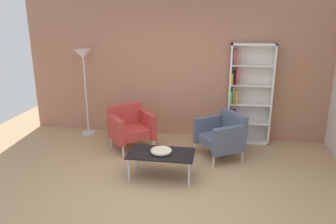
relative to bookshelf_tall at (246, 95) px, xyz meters
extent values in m
plane|color=tan|center=(-1.24, -2.25, -0.92)|extent=(8.32, 8.32, 0.00)
cube|color=#A87056|center=(-1.24, 0.21, 0.53)|extent=(6.40, 0.12, 2.90)
cube|color=silver|center=(-0.32, -0.02, 0.03)|extent=(0.03, 0.30, 1.90)
cube|color=silver|center=(0.45, -0.02, 0.03)|extent=(0.03, 0.30, 1.90)
cube|color=silver|center=(0.07, -0.02, 0.96)|extent=(0.80, 0.30, 0.03)
cube|color=silver|center=(0.07, -0.02, -0.91)|extent=(0.80, 0.30, 0.03)
cube|color=silver|center=(0.07, 0.12, 0.03)|extent=(0.80, 0.02, 1.90)
cube|color=silver|center=(0.07, -0.02, -0.52)|extent=(0.76, 0.28, 0.02)
cube|color=silver|center=(0.07, -0.02, -0.15)|extent=(0.76, 0.28, 0.02)
cube|color=silver|center=(0.07, -0.02, 0.21)|extent=(0.76, 0.28, 0.02)
cube|color=silver|center=(0.07, -0.02, 0.58)|extent=(0.76, 0.28, 0.02)
cube|color=yellow|center=(-0.28, -0.06, -0.77)|extent=(0.04, 0.20, 0.22)
cube|color=yellow|center=(-0.24, -0.07, -0.76)|extent=(0.02, 0.18, 0.23)
cube|color=olive|center=(-0.21, -0.04, -0.73)|extent=(0.03, 0.24, 0.29)
cube|color=purple|center=(-0.16, -0.06, -0.73)|extent=(0.03, 0.20, 0.30)
cube|color=green|center=(-0.28, -0.04, -0.40)|extent=(0.04, 0.24, 0.23)
cube|color=orange|center=(-0.22, -0.05, -0.41)|extent=(0.04, 0.23, 0.21)
cube|color=purple|center=(-0.18, -0.06, -0.40)|extent=(0.02, 0.21, 0.22)
cube|color=green|center=(-0.28, -0.05, -0.02)|extent=(0.04, 0.23, 0.24)
cube|color=olive|center=(-0.24, -0.07, 0.02)|extent=(0.03, 0.18, 0.33)
cube|color=orange|center=(-0.19, -0.08, -0.02)|extent=(0.03, 0.17, 0.25)
cube|color=orange|center=(-0.28, -0.06, 0.33)|extent=(0.03, 0.20, 0.20)
cube|color=black|center=(-0.24, -0.08, 0.35)|extent=(0.03, 0.17, 0.24)
cube|color=red|center=(-0.20, -0.04, 0.38)|extent=(0.03, 0.24, 0.31)
cube|color=purple|center=(-0.29, -0.07, 0.70)|extent=(0.02, 0.19, 0.22)
cube|color=olive|center=(-0.26, -0.05, 0.73)|extent=(0.02, 0.22, 0.28)
cube|color=red|center=(-0.22, -0.06, 0.73)|extent=(0.03, 0.21, 0.28)
cube|color=black|center=(-1.32, -1.74, -0.53)|extent=(1.00, 0.56, 0.02)
cylinder|color=silver|center=(-1.77, -1.97, -0.73)|extent=(0.03, 0.03, 0.38)
cylinder|color=silver|center=(-0.87, -1.97, -0.73)|extent=(0.03, 0.03, 0.38)
cylinder|color=silver|center=(-1.77, -1.51, -0.73)|extent=(0.03, 0.03, 0.38)
cylinder|color=silver|center=(-0.87, -1.51, -0.73)|extent=(0.03, 0.03, 0.38)
cylinder|color=beige|center=(-1.32, -1.74, -0.51)|extent=(0.13, 0.13, 0.02)
cylinder|color=beige|center=(-1.32, -1.74, -0.49)|extent=(0.32, 0.32, 0.02)
torus|color=beige|center=(-1.32, -1.74, -0.48)|extent=(0.32, 0.32, 0.02)
cube|color=#4C566B|center=(-0.46, -0.86, -0.60)|extent=(0.84, 0.86, 0.16)
cube|color=#4C566B|center=(-0.24, -0.71, -0.33)|extent=(0.46, 0.60, 0.38)
cube|color=#4C566B|center=(-0.65, -0.61, -0.49)|extent=(0.57, 0.43, 0.46)
cube|color=#4C566B|center=(-0.30, -1.13, -0.49)|extent=(0.57, 0.43, 0.46)
cylinder|color=silver|center=(-0.88, -0.78, -0.80)|extent=(0.04, 0.04, 0.24)
cylinder|color=silver|center=(-0.55, -1.28, -0.80)|extent=(0.04, 0.04, 0.24)
cylinder|color=silver|center=(-0.40, -0.46, -0.80)|extent=(0.04, 0.04, 0.24)
cylinder|color=silver|center=(-0.07, -0.95, -0.80)|extent=(0.04, 0.04, 0.24)
cube|color=#B73833|center=(-2.07, -0.72, -0.60)|extent=(0.86, 0.85, 0.16)
cube|color=#B73833|center=(-2.25, -0.51, -0.33)|extent=(0.57, 0.50, 0.38)
cube|color=#B73833|center=(-2.30, -0.93, -0.49)|extent=(0.47, 0.54, 0.46)
cube|color=#B73833|center=(-1.82, -0.54, -0.49)|extent=(0.47, 0.54, 0.46)
cylinder|color=silver|center=(-2.11, -1.15, -0.80)|extent=(0.04, 0.04, 0.24)
cylinder|color=silver|center=(-1.65, -0.77, -0.80)|extent=(0.04, 0.04, 0.24)
cylinder|color=silver|center=(-2.48, -0.70, -0.80)|extent=(0.04, 0.04, 0.24)
cylinder|color=silver|center=(-2.01, -0.32, -0.80)|extent=(0.04, 0.04, 0.24)
cylinder|color=silver|center=(-3.19, -0.11, -0.91)|extent=(0.28, 0.28, 0.02)
cylinder|color=silver|center=(-3.19, -0.11, -0.07)|extent=(0.03, 0.03, 1.65)
cone|color=white|center=(-3.19, -0.11, 0.73)|extent=(0.32, 0.32, 0.18)
camera|label=1|loc=(-0.48, -6.18, 1.49)|focal=34.78mm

